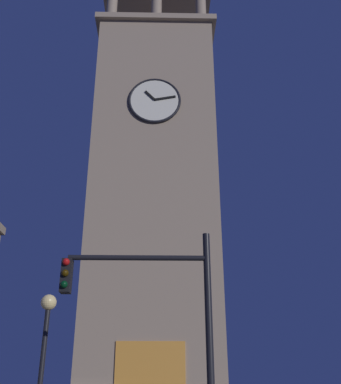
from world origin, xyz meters
name	(u,v)px	position (x,y,z in m)	size (l,w,h in m)	color
clocktower	(154,200)	(-3.17, -5.28, 12.36)	(7.68, 6.87, 30.83)	gray
traffic_signal_mid	(158,315)	(-3.57, 9.81, 3.45)	(3.33, 0.41, 5.29)	black
street_lamp	(45,342)	(-0.45, 6.73, 3.17)	(0.44, 0.44, 4.46)	black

